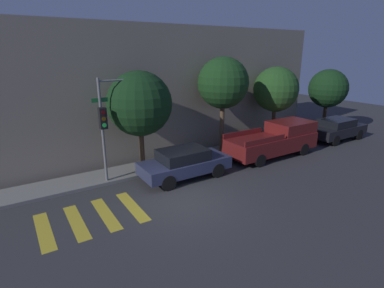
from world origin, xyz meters
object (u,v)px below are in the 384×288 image
(pickup_truck, at_px, (275,139))
(tree_near_corner, at_px, (140,104))
(sedan_middle, at_px, (337,129))
(tree_behind_truck, at_px, (328,89))
(traffic_light_pole, at_px, (114,112))
(sedan_near_corner, at_px, (184,163))
(tree_midblock, at_px, (223,83))
(tree_far_end, at_px, (276,90))

(pickup_truck, height_order, tree_near_corner, tree_near_corner)
(sedan_middle, bearing_deg, tree_behind_truck, 58.51)
(tree_near_corner, bearing_deg, traffic_light_pole, -162.10)
(sedan_near_corner, height_order, tree_behind_truck, tree_behind_truck)
(sedan_middle, relative_size, tree_midblock, 0.78)
(tree_near_corner, xyz_separation_m, tree_behind_truck, (14.36, 0.00, -0.20))
(sedan_middle, relative_size, tree_behind_truck, 0.94)
(sedan_near_corner, bearing_deg, tree_near_corner, 128.68)
(tree_near_corner, relative_size, tree_midblock, 0.90)
(traffic_light_pole, xyz_separation_m, sedan_middle, (14.71, -1.27, -2.48))
(sedan_near_corner, height_order, tree_near_corner, tree_near_corner)
(sedan_middle, bearing_deg, tree_near_corner, 172.64)
(tree_behind_truck, bearing_deg, pickup_truck, -166.08)
(tree_behind_truck, bearing_deg, sedan_middle, -121.49)
(pickup_truck, xyz_separation_m, sedan_middle, (5.88, -0.00, -0.17))
(traffic_light_pole, distance_m, tree_far_end, 10.44)
(tree_far_end, bearing_deg, pickup_truck, -133.00)
(sedan_near_corner, relative_size, tree_midblock, 0.77)
(tree_far_end, bearing_deg, traffic_light_pole, -177.52)
(traffic_light_pole, distance_m, sedan_middle, 14.97)
(sedan_near_corner, xyz_separation_m, sedan_middle, (11.93, -0.00, 0.02))
(sedan_middle, relative_size, tree_far_end, 0.88)
(sedan_near_corner, xyz_separation_m, tree_midblock, (3.51, 1.72, 3.32))
(tree_far_end, height_order, tree_behind_truck, tree_far_end)
(tree_far_end, bearing_deg, tree_near_corner, 180.00)
(sedan_near_corner, relative_size, sedan_middle, 0.99)
(sedan_near_corner, distance_m, pickup_truck, 6.06)
(tree_midblock, bearing_deg, tree_behind_truck, -0.00)
(pickup_truck, height_order, sedan_middle, pickup_truck)
(sedan_middle, height_order, tree_midblock, tree_midblock)
(traffic_light_pole, height_order, sedan_middle, traffic_light_pole)
(sedan_near_corner, xyz_separation_m, tree_far_end, (7.66, 1.72, 2.72))
(tree_near_corner, xyz_separation_m, tree_far_end, (9.03, -0.00, 0.08))
(sedan_middle, height_order, tree_near_corner, tree_near_corner)
(pickup_truck, bearing_deg, sedan_middle, -0.00)
(tree_near_corner, bearing_deg, sedan_middle, -7.36)
(tree_near_corner, xyz_separation_m, tree_midblock, (4.88, 0.00, 0.68))
(tree_midblock, relative_size, tree_behind_truck, 1.21)
(traffic_light_pole, height_order, sedan_near_corner, traffic_light_pole)
(sedan_near_corner, distance_m, tree_far_end, 8.31)
(tree_near_corner, bearing_deg, tree_far_end, -0.00)
(sedan_near_corner, xyz_separation_m, tree_near_corner, (-1.38, 1.72, 2.65))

